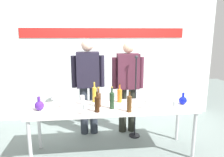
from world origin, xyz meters
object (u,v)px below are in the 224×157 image
wine_bottle_5 (129,103)px  presenter_left (88,81)px  wine_bottle_3 (99,99)px  microphone_stand (135,111)px  wine_glass_right_2 (174,104)px  wine_glass_left_4 (73,97)px  wine_glass_right_0 (146,102)px  wine_bottle_2 (94,94)px  wine_glass_left_0 (74,101)px  wine_bottle_0 (120,95)px  wine_bottle_4 (97,103)px  decanter_blue_left (39,105)px  wine_glass_right_1 (157,102)px  wine_glass_left_5 (85,107)px  wine_glass_left_3 (82,98)px  wine_glass_right_3 (167,98)px  wine_bottle_1 (112,99)px  display_table (113,110)px  decanter_blue_right (183,100)px  wine_glass_right_4 (147,97)px  wine_glass_left_1 (65,101)px  presenter_right (128,82)px  wine_glass_left_2 (53,97)px

wine_bottle_5 → presenter_left: bearing=119.7°
wine_bottle_3 → microphone_stand: size_ratio=0.20×
wine_bottle_3 → wine_glass_right_2: (1.06, -0.29, -0.02)m
wine_glass_left_4 → wine_glass_right_0: size_ratio=0.95×
wine_bottle_2 → wine_glass_left_0: 0.40m
wine_bottle_0 → wine_bottle_4: size_ratio=1.04×
decanter_blue_left → microphone_stand: 1.65m
wine_glass_left_0 → wine_glass_right_0: (1.05, -0.18, -0.01)m
wine_glass_right_1 → wine_glass_left_5: bearing=-171.5°
wine_bottle_5 → wine_glass_left_3: wine_bottle_5 is taller
wine_glass_left_3 → wine_glass_right_3: size_ratio=0.97×
wine_bottle_2 → wine_glass_left_3: 0.22m
decanter_blue_left → wine_glass_left_5: decanter_blue_left is taller
wine_bottle_1 → wine_glass_left_0: bearing=169.9°
display_table → wine_bottle_4: (-0.25, -0.20, 0.19)m
decanter_blue_left → wine_glass_left_3: (0.61, 0.18, 0.03)m
microphone_stand → wine_glass_right_2: bearing=-63.6°
display_table → wine_glass_left_4: (-0.61, 0.20, 0.16)m
wine_glass_left_3 → wine_glass_right_0: size_ratio=0.99×
decanter_blue_right → wine_glass_left_4: (-1.69, 0.23, 0.03)m
wine_glass_right_2 → wine_glass_right_0: bearing=164.4°
wine_glass_left_4 → wine_glass_right_0: (1.07, -0.37, 0.00)m
wine_glass_left_5 → wine_glass_right_2: bearing=0.5°
wine_glass_left_4 → wine_glass_left_0: bearing=-81.7°
wine_glass_right_2 → wine_glass_left_4: bearing=161.8°
wine_bottle_4 → microphone_stand: size_ratio=0.20×
display_table → wine_glass_right_4: 0.58m
display_table → presenter_left: presenter_left is taller
wine_glass_left_1 → wine_glass_left_5: (0.30, -0.31, 0.01)m
wine_bottle_3 → wine_glass_left_5: 0.36m
wine_bottle_0 → wine_bottle_1: 0.32m
presenter_left → wine_glass_left_0: (-0.22, -0.72, -0.13)m
wine_bottle_2 → wine_glass_right_3: (1.11, -0.25, -0.03)m
wine_bottle_0 → wine_bottle_5: size_ratio=0.98×
presenter_right → microphone_stand: bearing=-67.3°
decanter_blue_left → presenter_right: 1.62m
wine_glass_right_2 → microphone_stand: size_ratio=0.10×
presenter_left → wine_bottle_5: 1.13m
wine_bottle_5 → wine_glass_right_1: (0.44, 0.12, -0.04)m
wine_glass_left_5 → wine_glass_right_0: (0.88, 0.12, -0.01)m
decanter_blue_left → wine_glass_left_0: bearing=4.3°
wine_bottle_3 → wine_glass_left_3: 0.28m
decanter_blue_right → wine_glass_left_3: (-1.54, 0.18, 0.04)m
wine_bottle_2 → wine_glass_left_0: bearing=-141.7°
wine_glass_right_1 → wine_glass_right_2: bearing=-34.4°
wine_glass_left_3 → microphone_stand: size_ratio=0.10×
wine_bottle_1 → wine_glass_left_2: wine_bottle_1 is taller
wine_glass_right_2 → wine_glass_right_3: (0.00, 0.28, 0.00)m
decanter_blue_left → wine_glass_right_0: 1.54m
presenter_right → decanter_blue_right: bearing=-46.4°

